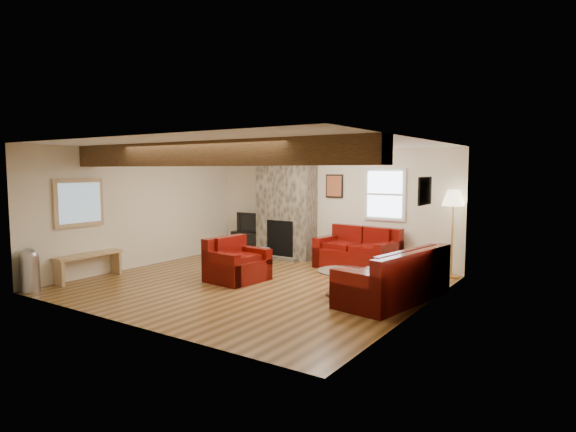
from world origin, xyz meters
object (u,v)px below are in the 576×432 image
object	(u,v)px
sofa_three	(393,275)
tv_cabinet	(253,243)
loveseat	(357,248)
armchair_red	(237,260)
television	(253,222)
coffee_table	(343,283)
floor_lamp	(453,203)

from	to	relation	value
sofa_three	tv_cabinet	xyz separation A→B (m)	(-4.50, 2.16, -0.15)
loveseat	armchair_red	xyz separation A→B (m)	(-1.39, -2.21, -0.03)
loveseat	tv_cabinet	world-z (taller)	loveseat
television	coffee_table	bearing A→B (deg)	-32.30
loveseat	coffee_table	xyz separation A→B (m)	(0.73, -2.04, -0.22)
sofa_three	floor_lamp	distance (m)	2.43
sofa_three	tv_cabinet	size ratio (longest dim) A/B	2.01
loveseat	armchair_red	size ratio (longest dim) A/B	1.65
coffee_table	tv_cabinet	xyz separation A→B (m)	(-3.71, 2.34, 0.06)
loveseat	television	distance (m)	3.01
loveseat	coffee_table	distance (m)	2.18
loveseat	television	xyz separation A→B (m)	(-2.98, 0.30, 0.34)
sofa_three	floor_lamp	size ratio (longest dim) A/B	1.27
loveseat	coffee_table	bearing A→B (deg)	-64.53
loveseat	armchair_red	bearing A→B (deg)	-116.30
television	floor_lamp	xyz separation A→B (m)	(4.82, 0.02, 0.67)
loveseat	floor_lamp	world-z (taller)	floor_lamp
tv_cabinet	television	xyz separation A→B (m)	(0.00, 0.00, 0.50)
coffee_table	floor_lamp	size ratio (longest dim) A/B	0.51
tv_cabinet	television	distance (m)	0.50
sofa_three	tv_cabinet	distance (m)	4.99
sofa_three	coffee_table	distance (m)	0.84
tv_cabinet	television	bearing A→B (deg)	0.00
coffee_table	television	world-z (taller)	television
tv_cabinet	armchair_red	bearing A→B (deg)	-57.56
floor_lamp	coffee_table	bearing A→B (deg)	-115.16
floor_lamp	loveseat	bearing A→B (deg)	-170.13
loveseat	coffee_table	size ratio (longest dim) A/B	1.91
television	floor_lamp	distance (m)	4.87
armchair_red	television	size ratio (longest dim) A/B	1.19
sofa_three	armchair_red	world-z (taller)	sofa_three
television	loveseat	bearing A→B (deg)	-5.75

